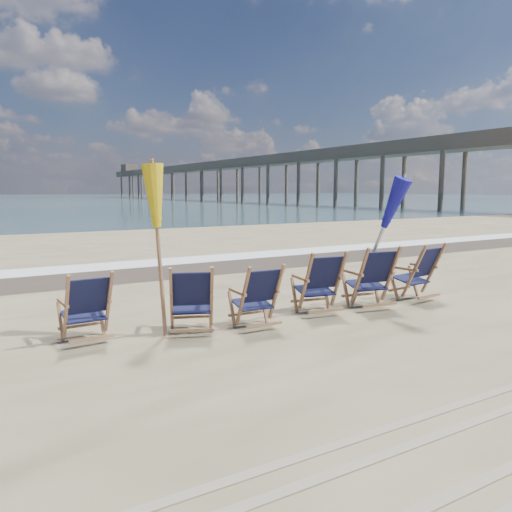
# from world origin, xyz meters

# --- Properties ---
(surf_foam) EXTENTS (200.00, 1.40, 0.01)m
(surf_foam) POSITION_xyz_m (0.00, 8.30, 0.00)
(surf_foam) COLOR silver
(surf_foam) RESTS_ON ground
(wet_sand_strip) EXTENTS (200.00, 2.60, 0.00)m
(wet_sand_strip) POSITION_xyz_m (0.00, 6.80, 0.00)
(wet_sand_strip) COLOR #42362A
(wet_sand_strip) RESTS_ON ground
(beach_chair_0) EXTENTS (0.66, 0.74, 0.98)m
(beach_chair_0) POSITION_xyz_m (-2.68, 1.56, 0.49)
(beach_chair_0) COLOR #111434
(beach_chair_0) RESTS_ON ground
(beach_chair_1) EXTENTS (0.86, 0.91, 1.00)m
(beach_chair_1) POSITION_xyz_m (-1.37, 1.11, 0.50)
(beach_chair_1) COLOR #111434
(beach_chair_1) RESTS_ON ground
(beach_chair_2) EXTENTS (0.66, 0.73, 0.97)m
(beach_chair_2) POSITION_xyz_m (-0.38, 0.96, 0.49)
(beach_chair_2) COLOR #111434
(beach_chair_2) RESTS_ON ground
(beach_chair_3) EXTENTS (0.80, 0.87, 1.07)m
(beach_chair_3) POSITION_xyz_m (0.93, 1.12, 0.53)
(beach_chair_3) COLOR #111434
(beach_chair_3) RESTS_ON ground
(beach_chair_4) EXTENTS (0.83, 0.90, 1.10)m
(beach_chair_4) POSITION_xyz_m (1.96, 0.98, 0.55)
(beach_chair_4) COLOR #111434
(beach_chair_4) RESTS_ON ground
(beach_chair_5) EXTENTS (0.77, 0.85, 1.08)m
(beach_chair_5) POSITION_xyz_m (3.18, 1.10, 0.54)
(beach_chair_5) COLOR #111434
(beach_chair_5) RESTS_ON ground
(umbrella_yellow) EXTENTS (0.30, 0.30, 2.35)m
(umbrella_yellow) POSITION_xyz_m (-2.01, 1.41, 1.82)
(umbrella_yellow) COLOR #986844
(umbrella_yellow) RESTS_ON ground
(umbrella_blue) EXTENTS (0.30, 0.30, 2.35)m
(umbrella_blue) POSITION_xyz_m (1.65, 1.07, 1.81)
(umbrella_blue) COLOR #A5A5AD
(umbrella_blue) RESTS_ON ground
(fishing_pier) EXTENTS (4.40, 140.00, 9.30)m
(fishing_pier) POSITION_xyz_m (38.00, 74.00, 4.65)
(fishing_pier) COLOR brown
(fishing_pier) RESTS_ON ground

